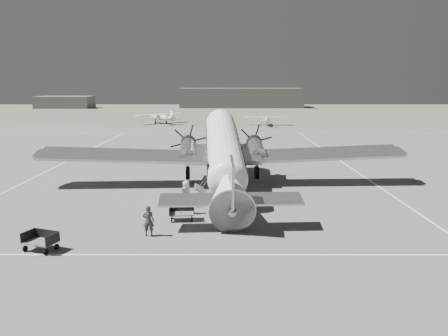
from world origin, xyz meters
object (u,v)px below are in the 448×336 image
(light_plane_left, at_px, (161,118))
(hangar_main, at_px, (241,98))
(ground_crew, at_px, (148,221))
(dc3_airliner, at_px, (224,154))
(baggage_cart_far, at_px, (40,241))
(shed_secondary, at_px, (65,102))
(ramp_agent, at_px, (185,200))
(light_plane_right, at_px, (267,121))
(baggage_cart_near, at_px, (182,213))
(passenger, at_px, (186,194))

(light_plane_left, bearing_deg, hangar_main, 34.63)
(hangar_main, xyz_separation_m, ground_crew, (-9.98, -131.23, -2.42))
(dc3_airliner, bearing_deg, baggage_cart_far, -128.91)
(hangar_main, height_order, ground_crew, hangar_main)
(shed_secondary, xyz_separation_m, light_plane_left, (40.98, -57.83, -0.84))
(ramp_agent, bearing_deg, hangar_main, -6.58)
(shed_secondary, xyz_separation_m, light_plane_right, (62.67, -61.71, -1.04))
(dc3_airliner, relative_size, baggage_cart_near, 18.93)
(hangar_main, distance_m, baggage_cart_near, 128.73)
(shed_secondary, height_order, ground_crew, shed_secondary)
(shed_secondary, bearing_deg, baggage_cart_near, -67.31)
(baggage_cart_far, bearing_deg, shed_secondary, 129.75)
(baggage_cart_far, height_order, ramp_agent, ramp_agent)
(ramp_agent, xyz_separation_m, passenger, (-0.08, 1.63, 0.02))
(light_plane_right, distance_m, ramp_agent, 61.26)
(dc3_airliner, bearing_deg, ramp_agent, -114.46)
(light_plane_right, bearing_deg, baggage_cart_far, -101.87)
(shed_secondary, xyz_separation_m, ramp_agent, (51.70, -121.98, -1.10))
(shed_secondary, height_order, ramp_agent, shed_secondary)
(shed_secondary, height_order, light_plane_left, shed_secondary)
(shed_secondary, relative_size, baggage_cart_far, 10.45)
(baggage_cart_far, bearing_deg, light_plane_right, 95.55)
(shed_secondary, distance_m, dc3_airliner, 127.76)
(dc3_airliner, bearing_deg, baggage_cart_near, -111.35)
(passenger, bearing_deg, baggage_cart_far, 132.27)
(passenger, bearing_deg, light_plane_left, 1.79)
(light_plane_right, height_order, ramp_agent, light_plane_right)
(ground_crew, relative_size, passenger, 0.95)
(shed_secondary, xyz_separation_m, baggage_cart_far, (44.89, -128.42, -1.51))
(dc3_airliner, xyz_separation_m, baggage_cart_far, (-9.33, -12.74, -2.44))
(dc3_airliner, bearing_deg, ground_crew, -114.37)
(shed_secondary, height_order, light_plane_right, shed_secondary)
(hangar_main, relative_size, passenger, 22.79)
(light_plane_right, relative_size, passenger, 5.02)
(hangar_main, bearing_deg, shed_secondary, -175.24)
(shed_secondary, relative_size, ground_crew, 10.28)
(light_plane_left, distance_m, baggage_cart_near, 66.46)
(hangar_main, bearing_deg, baggage_cart_near, -93.74)
(baggage_cart_far, relative_size, ground_crew, 0.98)
(light_plane_right, relative_size, ground_crew, 5.29)
(ground_crew, distance_m, ramp_agent, 4.57)
(shed_secondary, height_order, baggage_cart_near, shed_secondary)
(light_plane_left, relative_size, passenger, 6.05)
(ground_crew, xyz_separation_m, passenger, (1.60, 5.88, 0.05))
(light_plane_left, relative_size, ground_crew, 6.37)
(baggage_cart_far, bearing_deg, ramp_agent, 63.87)
(ground_crew, bearing_deg, light_plane_left, -82.92)
(baggage_cart_far, bearing_deg, light_plane_left, 113.65)
(hangar_main, distance_m, light_plane_right, 66.80)
(baggage_cart_far, bearing_deg, baggage_cart_near, 57.11)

